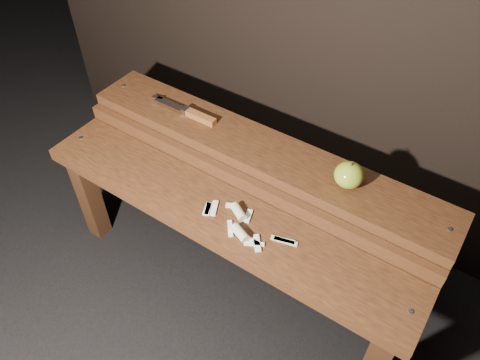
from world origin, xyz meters
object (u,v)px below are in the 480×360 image
Objects in this scene: bench_front_tier at (217,228)px; bench_rear_tier at (259,168)px; apple at (349,175)px; knife at (193,114)px.

bench_front_tier is 1.00× the size of bench_rear_tier.
bench_rear_tier is 14.19× the size of apple.
apple is at bearing 0.89° from bench_rear_tier.
bench_front_tier is at bearing -90.00° from bench_rear_tier.
bench_rear_tier reaches higher than bench_front_tier.
bench_front_tier is 14.19× the size of apple.
bench_front_tier is at bearing -42.14° from knife.
knife is at bearing 137.86° from bench_front_tier.
bench_rear_tier is at bearing -179.11° from apple.
apple is 0.54m from knife.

